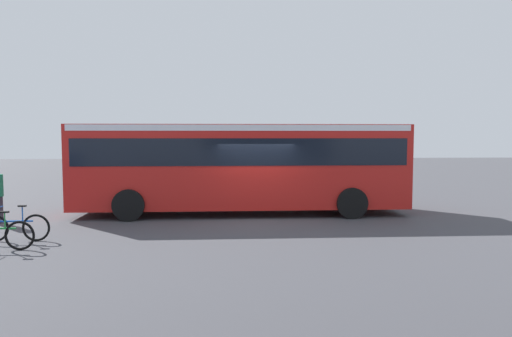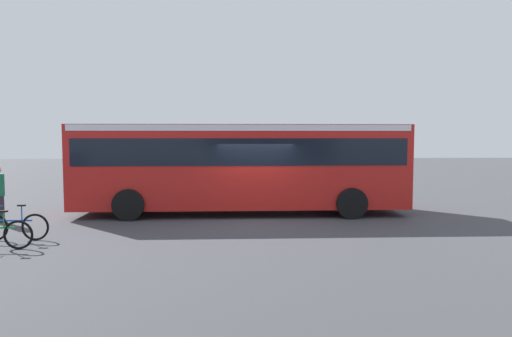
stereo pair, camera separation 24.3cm
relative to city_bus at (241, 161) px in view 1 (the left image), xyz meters
The scene contains 7 objects.
ground 2.17m from the city_bus, 116.87° to the left, with size 80.00×80.00×0.00m, color #424247.
city_bus is the anchor object (origin of this frame).
bicycle_blue 7.39m from the city_bus, 33.90° to the left, with size 1.77×0.44×0.96m.
traffic_sign 3.10m from the city_bus, 73.59° to the right, with size 0.08×0.60×2.80m.
lane_dash_leftmost 5.23m from the city_bus, 156.63° to the right, with size 2.00×0.20×0.01m, color silver.
lane_dash_left 2.74m from the city_bus, 104.00° to the right, with size 2.00×0.20×0.01m, color silver.
lane_dash_centre 4.43m from the city_bus, 28.85° to the right, with size 2.00×0.20×0.01m, color silver.
Camera 1 is at (0.92, 15.23, 2.78)m, focal length 32.05 mm.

